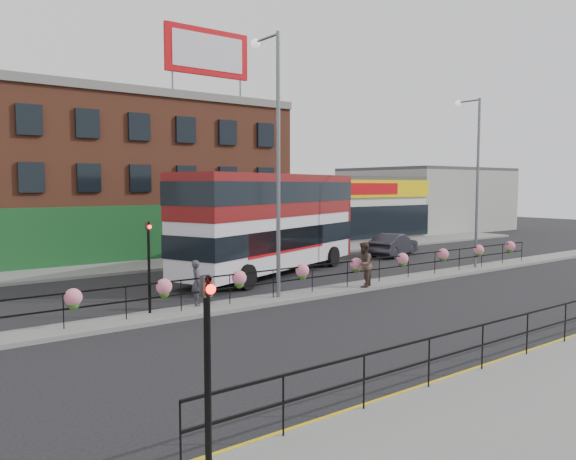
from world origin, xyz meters
TOP-DOWN VIEW (x-y plane):
  - ground at (0.00, 0.00)m, footprint 120.00×120.00m
  - north_pavement at (0.00, 12.00)m, footprint 60.00×4.00m
  - median at (0.00, 0.00)m, footprint 60.00×1.60m
  - yellow_line_inner at (0.00, -9.70)m, footprint 60.00×0.10m
  - yellow_line_outer at (0.00, -9.88)m, footprint 60.00×0.10m
  - brick_building at (-4.00, 19.96)m, footprint 25.00×12.21m
  - supermarket at (16.00, 19.90)m, footprint 15.00×12.25m
  - warehouse_east at (30.75, 20.00)m, footprint 14.50×12.00m
  - billboard at (2.50, 14.99)m, footprint 6.00×0.29m
  - median_railing at (-0.00, 0.00)m, footprint 30.04×0.56m
  - south_railing at (-2.00, -10.10)m, footprint 20.04×0.05m
  - double_decker_bus at (0.85, 5.52)m, footprint 12.93×7.38m
  - car at (11.48, 6.83)m, footprint 4.14×5.37m
  - pedestrian_a at (-6.08, 0.55)m, footprint 0.88×0.81m
  - pedestrian_b at (1.51, -0.48)m, footprint 1.63×1.61m
  - lamp_column_west at (-2.76, 0.24)m, footprint 0.37×1.82m
  - lamp_column_east at (10.54, 0.31)m, footprint 0.33×1.59m
  - traffic_light_south at (-12.00, -11.01)m, footprint 0.15×0.28m
  - traffic_light_median at (-8.00, 0.39)m, footprint 0.15×0.28m

SIDE VIEW (x-z plane):
  - ground at x=0.00m, z-range 0.00..0.00m
  - yellow_line_inner at x=0.00m, z-range 0.00..0.01m
  - yellow_line_outer at x=0.00m, z-range 0.00..0.01m
  - north_pavement at x=0.00m, z-range 0.00..0.15m
  - median at x=0.00m, z-range 0.00..0.15m
  - car at x=11.48m, z-range 0.00..1.47m
  - south_railing at x=-2.00m, z-range 0.40..1.52m
  - pedestrian_a at x=-6.08m, z-range 0.15..1.83m
  - median_railing at x=0.00m, z-range 0.43..1.66m
  - pedestrian_b at x=1.51m, z-range 0.15..2.13m
  - traffic_light_south at x=-12.00m, z-range 0.64..4.29m
  - traffic_light_median at x=-8.00m, z-range 0.64..4.29m
  - supermarket at x=16.00m, z-range 0.00..5.30m
  - warehouse_east at x=30.75m, z-range 0.00..6.30m
  - double_decker_bus at x=0.85m, z-range 0.59..5.74m
  - brick_building at x=-4.00m, z-range -0.02..10.28m
  - lamp_column_east at x=10.54m, z-range 0.99..10.08m
  - lamp_column_west at x=-2.76m, z-range 1.11..11.49m
  - billboard at x=2.50m, z-range 10.98..15.38m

